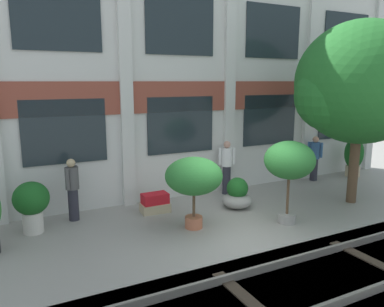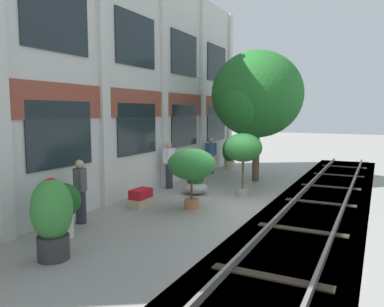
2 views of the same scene
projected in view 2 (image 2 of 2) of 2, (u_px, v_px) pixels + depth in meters
The scene contains 14 objects.
ground_plane at pixel (223, 205), 11.39m from camera, with size 80.00×80.00×0.00m, color gray.
apartment_facade at pixel (130, 79), 12.44m from camera, with size 17.24×0.64×7.85m.
rail_tracks at pixel (312, 220), 10.23m from camera, with size 24.88×2.80×0.43m.
broadleaf_tree at pixel (257, 97), 14.95m from camera, with size 3.83×3.65×5.24m.
potted_plant_wide_bowl at pixel (195, 184), 12.83m from camera, with size 0.85×0.85×0.88m.
potted_plant_ribbed_drum at pixel (52, 214), 7.11m from camera, with size 0.78×0.78×1.59m.
potted_plant_square_trough at pixel (141, 198), 11.20m from camera, with size 0.81×0.51×0.53m.
potted_plant_glazed_jar at pixel (62, 205), 8.37m from camera, with size 0.83×0.83×1.25m.
potted_plant_terracotta_small at pixel (243, 149), 12.44m from camera, with size 1.26×1.26×2.11m.
potted_plant_tall_urn at pixel (192, 165), 10.81m from camera, with size 1.39×1.39×1.77m.
potted_plant_stone_basin at pixel (229, 153), 18.52m from camera, with size 0.70×0.70×1.47m.
resident_by_doorway at pixel (169, 164), 13.74m from camera, with size 0.49×0.34×1.71m.
resident_watching_tracks at pixel (80, 189), 9.43m from camera, with size 0.36×0.44×1.63m.
resident_near_plants at pixel (211, 155), 17.02m from camera, with size 0.34×0.45×1.62m.
Camera 2 is at (-10.37, -4.18, 2.84)m, focal length 35.00 mm.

